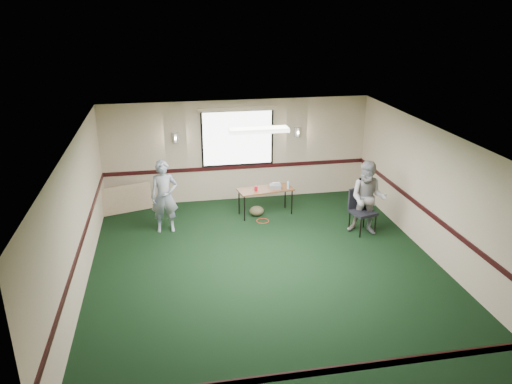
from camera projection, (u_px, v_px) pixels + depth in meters
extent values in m
plane|color=black|center=(268.00, 271.00, 9.97)|extent=(8.00, 8.00, 0.00)
plane|color=#CBB193|center=(238.00, 151.00, 13.17)|extent=(7.00, 0.00, 7.00)
plane|color=#CBB193|center=(338.00, 339.00, 5.82)|extent=(7.00, 0.00, 7.00)
plane|color=#CBB193|center=(77.00, 222.00, 8.90)|extent=(0.00, 8.00, 8.00)
plane|color=#CBB193|center=(438.00, 196.00, 10.08)|extent=(0.00, 8.00, 8.00)
plane|color=silver|center=(269.00, 140.00, 9.01)|extent=(8.00, 8.00, 0.00)
cube|color=black|center=(238.00, 167.00, 13.31)|extent=(7.00, 0.03, 0.10)
cube|color=black|center=(335.00, 370.00, 5.99)|extent=(7.00, 0.03, 0.10)
cube|color=black|center=(81.00, 245.00, 9.06)|extent=(0.03, 8.00, 0.10)
cube|color=black|center=(434.00, 217.00, 10.24)|extent=(0.03, 8.00, 0.10)
cube|color=black|center=(237.00, 138.00, 13.02)|extent=(1.90, 0.01, 1.50)
cube|color=white|center=(238.00, 138.00, 13.01)|extent=(1.80, 0.02, 1.40)
cube|color=#CEB591|center=(237.00, 109.00, 12.74)|extent=(2.05, 0.08, 0.10)
cylinder|color=silver|center=(175.00, 138.00, 12.68)|extent=(0.16, 0.16, 0.25)
cylinder|color=silver|center=(297.00, 132.00, 13.22)|extent=(0.16, 0.16, 0.25)
cube|color=white|center=(259.00, 130.00, 9.95)|extent=(1.20, 0.32, 0.08)
cube|color=#582D19|center=(266.00, 190.00, 12.40)|extent=(1.43, 0.75, 0.04)
cylinder|color=black|center=(244.00, 209.00, 12.13)|extent=(0.03, 0.03, 0.65)
cylinder|color=black|center=(292.00, 202.00, 12.53)|extent=(0.03, 0.03, 0.65)
cylinder|color=black|center=(239.00, 202.00, 12.52)|extent=(0.03, 0.03, 0.65)
cylinder|color=black|center=(285.00, 196.00, 12.91)|extent=(0.03, 0.03, 0.65)
cube|color=gray|center=(275.00, 186.00, 12.42)|extent=(0.32, 0.29, 0.09)
cube|color=white|center=(276.00, 184.00, 12.66)|extent=(0.19, 0.16, 0.04)
cylinder|color=#B70C1A|center=(256.00, 188.00, 12.25)|extent=(0.08, 0.08, 0.12)
cylinder|color=#94C0F2|center=(288.00, 185.00, 12.38)|extent=(0.05, 0.05, 0.18)
ellipsoid|color=brown|center=(257.00, 211.00, 12.50)|extent=(0.40, 0.32, 0.26)
torus|color=red|center=(263.00, 221.00, 12.22)|extent=(0.41, 0.41, 0.02)
cube|color=#9A7E5F|center=(125.00, 199.00, 12.65)|extent=(1.36, 0.59, 0.70)
cube|color=black|center=(363.00, 212.00, 11.47)|extent=(0.61, 0.61, 0.07)
cube|color=black|center=(358.00, 198.00, 11.58)|extent=(0.49, 0.19, 0.50)
cylinder|color=black|center=(360.00, 228.00, 11.30)|extent=(0.03, 0.03, 0.46)
cylinder|color=black|center=(375.00, 225.00, 11.48)|extent=(0.03, 0.03, 0.46)
cylinder|color=black|center=(349.00, 221.00, 11.66)|extent=(0.03, 0.03, 0.46)
cylinder|color=black|center=(364.00, 218.00, 11.83)|extent=(0.03, 0.03, 0.46)
imported|color=#3D5686|center=(164.00, 197.00, 11.43)|extent=(0.63, 0.41, 1.71)
imported|color=#718DB0|center=(368.00, 198.00, 11.31)|extent=(1.05, 0.97, 1.73)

